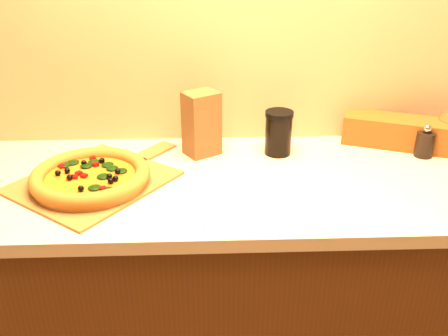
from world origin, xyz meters
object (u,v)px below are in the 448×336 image
pizza_peel (97,180)px  dark_jar (278,133)px  pepper_grinder (425,143)px  pizza (91,177)px

pizza_peel → dark_jar: size_ratio=3.85×
pepper_grinder → pizza_peel: bearing=-172.5°
pizza_peel → pepper_grinder: pepper_grinder is taller
pizza → pepper_grinder: size_ratio=3.10×
pizza → pizza_peel: bearing=72.9°
pizza_peel → pepper_grinder: (1.08, 0.14, 0.04)m
pizza → dark_jar: bearing=20.1°
pizza → dark_jar: (0.59, 0.22, 0.05)m
pepper_grinder → pizza: bearing=-170.8°
pizza_peel → dark_jar: dark_jar is taller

